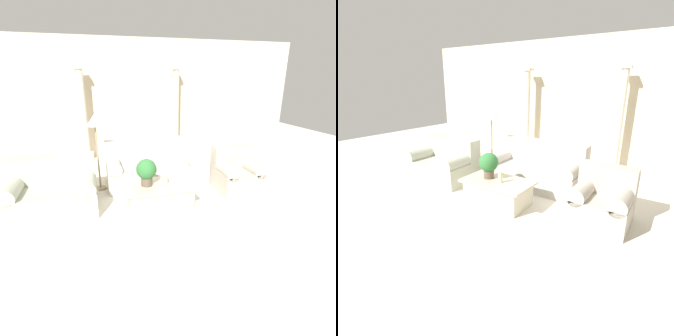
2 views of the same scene
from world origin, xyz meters
TOP-DOWN VIEW (x-y plane):
  - ground_plane at (0.00, 0.00)m, footprint 16.00×16.00m
  - wall_back at (0.00, 3.25)m, footprint 10.00×0.06m
  - sofa_long at (0.08, 0.91)m, footprint 1.94×0.94m
  - loveseat at (-1.83, 0.09)m, footprint 1.44×0.94m
  - coffee_table at (-0.06, -0.31)m, footprint 1.23×0.73m
  - potted_plant at (-0.27, -0.30)m, footprint 0.35×0.35m
  - pillar_candle at (0.04, -0.37)m, footprint 0.08×0.08m
  - floor_lamp at (-1.04, 0.81)m, footprint 0.32×0.32m
  - column_left at (-1.32, 2.85)m, footprint 0.25×0.25m
  - column_right at (1.19, 2.85)m, footprint 0.25×0.25m
  - armchair at (1.65, 0.07)m, footprint 0.86×0.80m

SIDE VIEW (x-z plane):
  - ground_plane at x=0.00m, z-range 0.00..0.00m
  - coffee_table at x=-0.06m, z-range 0.01..0.45m
  - sofa_long at x=0.08m, z-range -0.09..0.82m
  - armchair at x=1.65m, z-range -0.07..0.80m
  - loveseat at x=-1.83m, z-range -0.09..0.82m
  - pillar_candle at x=0.04m, z-range 0.45..0.65m
  - potted_plant at x=-0.27m, z-range 0.48..0.95m
  - column_left at x=-1.32m, z-range 0.03..2.48m
  - column_right at x=1.19m, z-range 0.03..2.48m
  - floor_lamp at x=-1.04m, z-range 0.52..2.06m
  - wall_back at x=0.00m, z-range 0.00..3.20m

